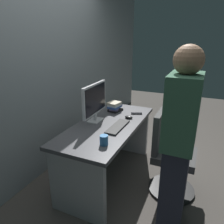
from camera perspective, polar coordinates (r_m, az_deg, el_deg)
The scene contains 11 objects.
ground_plane at distance 2.84m, azimuth -0.96°, elevation -16.72°, with size 9.00×9.00×0.00m, color #4C4742.
wall_back at distance 2.77m, azimuth -18.08°, elevation 14.92°, with size 6.40×0.10×3.00m, color gray.
desk at distance 2.57m, azimuth -1.03°, elevation -7.55°, with size 1.54×0.68×0.72m.
office_chair at distance 2.47m, azimuth 15.21°, elevation -11.62°, with size 0.52×0.52×0.94m.
person_at_desk at distance 1.84m, azimuth 17.50°, elevation -8.68°, with size 0.40×0.24×1.64m.
monitor at distance 2.47m, azimuth -4.66°, elevation 3.08°, with size 0.54×0.15×0.46m.
keyboard at distance 2.37m, azimuth 1.55°, elevation -3.97°, with size 0.43×0.13×0.02m, color #262626.
mouse at distance 2.63m, azimuth 4.55°, elevation -1.41°, with size 0.06×0.10×0.03m, color black.
cup_near_keyboard at distance 1.99m, azimuth -2.20°, elevation -7.60°, with size 0.08×0.08×0.10m, color #3372B2.
book_stack at distance 2.87m, azimuth 0.75°, elevation 1.45°, with size 0.22×0.19×0.13m.
cell_phone at distance 2.80m, azimuth 6.64°, elevation -0.43°, with size 0.07×0.14×0.01m, color black.
Camera 1 is at (-2.07, -0.98, 1.68)m, focal length 33.83 mm.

